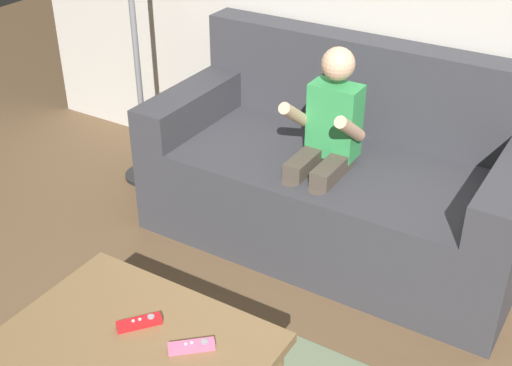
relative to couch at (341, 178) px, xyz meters
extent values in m
cube|color=#38383D|center=(0.00, -0.05, -0.09)|extent=(1.68, 0.80, 0.43)
cube|color=#38383D|center=(0.00, 0.27, 0.35)|extent=(1.68, 0.16, 0.44)
cube|color=#38383D|center=(-0.75, -0.05, 0.22)|extent=(0.18, 0.80, 0.18)
cylinder|color=#4C4238|center=(-0.07, -0.35, -0.09)|extent=(0.07, 0.07, 0.43)
cylinder|color=#4C4238|center=(0.05, -0.35, -0.09)|extent=(0.07, 0.07, 0.43)
cube|color=#4C4238|center=(-0.07, -0.22, 0.16)|extent=(0.08, 0.26, 0.08)
cube|color=#4C4238|center=(0.05, -0.22, 0.16)|extent=(0.08, 0.26, 0.08)
cube|color=#33934C|center=(-0.01, -0.09, 0.32)|extent=(0.21, 0.12, 0.32)
cylinder|color=#DBAA87|center=(-0.13, -0.21, 0.36)|extent=(0.05, 0.23, 0.18)
cylinder|color=#DBAA87|center=(0.11, -0.21, 0.36)|extent=(0.05, 0.23, 0.18)
sphere|color=#DBAA87|center=(-0.01, -0.09, 0.57)|extent=(0.14, 0.14, 0.14)
cube|color=brown|center=(-0.06, -1.38, 0.06)|extent=(0.81, 0.63, 0.04)
cylinder|color=brown|center=(-0.41, -1.12, -0.13)|extent=(0.06, 0.06, 0.35)
cube|color=red|center=(-0.09, -1.29, 0.09)|extent=(0.12, 0.13, 0.02)
cylinder|color=#99999E|center=(-0.07, -1.26, 0.10)|extent=(0.02, 0.02, 0.00)
cylinder|color=silver|center=(-0.09, -1.29, 0.10)|extent=(0.01, 0.01, 0.00)
cylinder|color=silver|center=(-0.10, -1.31, 0.10)|extent=(0.01, 0.01, 0.00)
cube|color=pink|center=(0.11, -1.29, 0.09)|extent=(0.13, 0.12, 0.02)
cylinder|color=#99999E|center=(0.14, -1.27, 0.10)|extent=(0.02, 0.02, 0.00)
cylinder|color=silver|center=(0.11, -1.29, 0.10)|extent=(0.01, 0.01, 0.00)
cylinder|color=silver|center=(0.10, -1.30, 0.10)|extent=(0.01, 0.01, 0.00)
cylinder|color=black|center=(-1.11, -0.05, -0.30)|extent=(0.24, 0.24, 0.02)
cylinder|color=slate|center=(-1.11, -0.05, 0.40)|extent=(0.03, 0.03, 1.38)
camera|label=1|loc=(1.06, -2.47, 1.55)|focal=47.72mm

